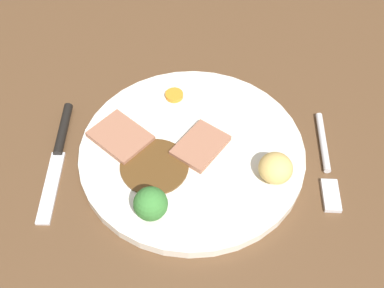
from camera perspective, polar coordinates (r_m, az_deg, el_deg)
name	(u,v)px	position (r cm, az deg, el deg)	size (l,w,h in cm)	color
dining_table	(165,182)	(63.33, -3.15, -4.41)	(120.00, 84.00, 3.60)	brown
dinner_plate	(192,152)	(62.89, 0.00, -0.97)	(28.88, 28.88, 1.40)	silver
gravy_pool	(154,167)	(60.60, -4.42, -2.72)	(8.54, 8.54, 0.30)	#563819
meat_slice_main	(200,146)	(62.16, 1.00, -0.20)	(6.77, 4.96, 0.80)	#9E664C
meat_slice_under	(120,137)	(63.78, -8.35, 0.87)	(7.24, 5.58, 0.80)	#9E664C
roast_potato_left	(276,168)	(59.24, 9.72, -2.79)	(4.19, 4.13, 3.47)	#D8B260
carrot_coin_front	(174,95)	(68.23, -2.09, 5.71)	(2.49, 2.49, 0.63)	orange
broccoli_floret	(151,204)	(54.84, -4.85, -7.00)	(3.91, 3.91, 4.57)	#8CB766
fork	(326,163)	(64.56, 15.37, -2.14)	(2.09, 15.28, 0.90)	silver
knife	(59,149)	(65.83, -15.26, -0.59)	(1.85, 18.52, 1.20)	black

